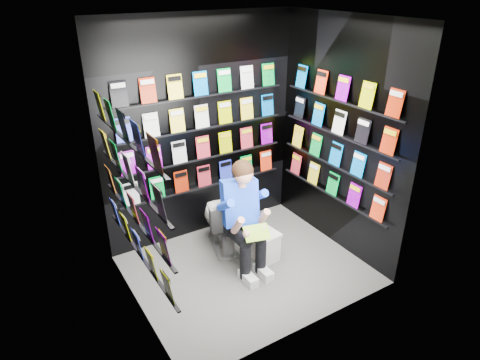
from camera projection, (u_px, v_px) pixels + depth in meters
floor at (247, 269)px, 4.70m from camera, size 2.40×2.40×0.00m
ceiling at (249, 18)px, 3.58m from camera, size 2.40×2.40×0.00m
wall_back at (201, 132)px, 4.91m from camera, size 2.40×0.04×2.60m
wall_front at (316, 203)px, 3.37m from camera, size 2.40×0.04×2.60m
wall_left at (127, 190)px, 3.58m from camera, size 0.04×2.00×2.60m
wall_right at (340, 138)px, 4.71m from camera, size 0.04×2.00×2.60m
comics_back at (202, 132)px, 4.89m from camera, size 2.10×0.06×1.37m
comics_left at (130, 188)px, 3.59m from camera, size 0.06×1.70×1.37m
comics_right at (338, 138)px, 4.69m from camera, size 0.06×1.70×1.37m
toilet at (222, 219)px, 4.96m from camera, size 0.60×0.83×0.73m
longbox at (261, 244)px, 4.87m from camera, size 0.28×0.45×0.32m
longbox_lid at (261, 231)px, 4.80m from camera, size 0.30×0.47×0.03m
reader at (239, 203)px, 4.50m from camera, size 0.68×0.84×1.36m
held_comic at (257, 233)px, 4.31m from camera, size 0.29×0.21×0.11m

